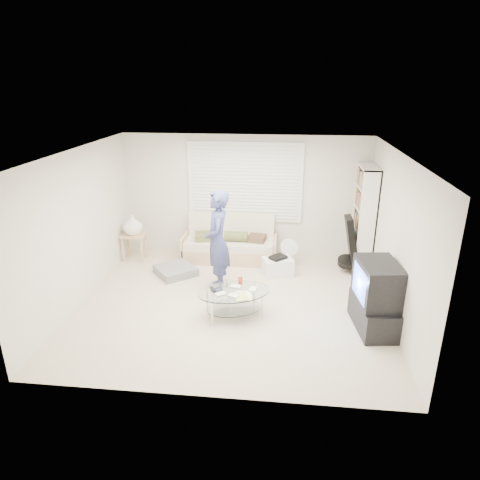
# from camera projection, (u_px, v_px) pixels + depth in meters

# --- Properties ---
(ground) EXTENTS (5.00, 5.00, 0.00)m
(ground) POSITION_uv_depth(u_px,v_px,m) (232.00, 303.00, 7.14)
(ground) COLOR #B5A58D
(ground) RESTS_ON ground
(room_shell) EXTENTS (5.02, 4.52, 2.51)m
(room_shell) POSITION_uv_depth(u_px,v_px,m) (235.00, 202.00, 7.01)
(room_shell) COLOR beige
(room_shell) RESTS_ON ground
(window_blinds) EXTENTS (2.32, 0.08, 1.62)m
(window_blinds) POSITION_uv_depth(u_px,v_px,m) (245.00, 183.00, 8.63)
(window_blinds) COLOR silver
(window_blinds) RESTS_ON ground
(futon_sofa) EXTENTS (1.91, 0.77, 0.94)m
(futon_sofa) POSITION_uv_depth(u_px,v_px,m) (230.00, 245.00, 8.79)
(futon_sofa) COLOR tan
(futon_sofa) RESTS_ON ground
(grey_floor_pillow) EXTENTS (0.94, 0.94, 0.15)m
(grey_floor_pillow) POSITION_uv_depth(u_px,v_px,m) (176.00, 270.00, 8.19)
(grey_floor_pillow) COLOR gray
(grey_floor_pillow) RESTS_ON ground
(side_table) EXTENTS (0.49, 0.39, 0.96)m
(side_table) POSITION_uv_depth(u_px,v_px,m) (133.00, 227.00, 8.64)
(side_table) COLOR tan
(side_table) RESTS_ON ground
(bookshelf) EXTENTS (0.32, 0.85, 2.02)m
(bookshelf) POSITION_uv_depth(u_px,v_px,m) (363.00, 219.00, 8.17)
(bookshelf) COLOR white
(bookshelf) RESTS_ON ground
(guitar_case) EXTENTS (0.41, 0.41, 1.10)m
(guitar_case) POSITION_uv_depth(u_px,v_px,m) (351.00, 248.00, 8.13)
(guitar_case) COLOR black
(guitar_case) RESTS_ON ground
(floor_fan) EXTENTS (0.36, 0.24, 0.59)m
(floor_fan) POSITION_uv_depth(u_px,v_px,m) (289.00, 250.00, 8.45)
(floor_fan) COLOR white
(floor_fan) RESTS_ON ground
(storage_bin) EXTENTS (0.64, 0.54, 0.38)m
(storage_bin) POSITION_uv_depth(u_px,v_px,m) (278.00, 266.00, 8.14)
(storage_bin) COLOR white
(storage_bin) RESTS_ON ground
(tv_unit) EXTENTS (0.64, 1.03, 1.06)m
(tv_unit) POSITION_uv_depth(u_px,v_px,m) (376.00, 297.00, 6.27)
(tv_unit) COLOR black
(tv_unit) RESTS_ON ground
(coffee_table) EXTENTS (1.32, 1.08, 0.54)m
(coffee_table) POSITION_uv_depth(u_px,v_px,m) (234.00, 296.00, 6.67)
(coffee_table) COLOR silver
(coffee_table) RESTS_ON ground
(standing_person) EXTENTS (0.52, 0.71, 1.80)m
(standing_person) POSITION_uv_depth(u_px,v_px,m) (217.00, 241.00, 7.34)
(standing_person) COLOR navy
(standing_person) RESTS_ON ground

